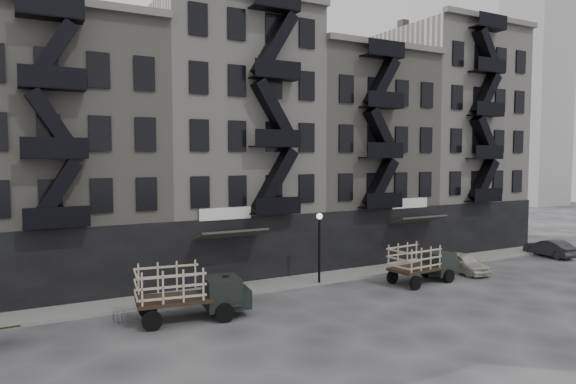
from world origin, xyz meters
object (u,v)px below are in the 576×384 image
stake_truck_east (423,260)px  pedestrian_mid (225,295)px  car_far (550,248)px  stake_truck_west (190,288)px  car_east (464,263)px

stake_truck_east → pedestrian_mid: stake_truck_east is taller
stake_truck_east → car_far: stake_truck_east is taller
stake_truck_west → car_far: bearing=11.0°
stake_truck_east → stake_truck_west: bearing=174.3°
car_east → stake_truck_east: bearing=-163.4°
stake_truck_west → pedestrian_mid: size_ratio=2.76×
car_far → pedestrian_mid: pedestrian_mid is taller
stake_truck_west → car_east: stake_truck_west is taller
stake_truck_west → stake_truck_east: size_ratio=1.11×
pedestrian_mid → car_far: bearing=-178.1°
stake_truck_east → pedestrian_mid: (-12.87, -0.26, -0.38)m
car_far → stake_truck_east: bearing=12.5°
car_east → car_far: 10.00m
car_far → pedestrian_mid: bearing=10.3°
car_far → pedestrian_mid: 27.16m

